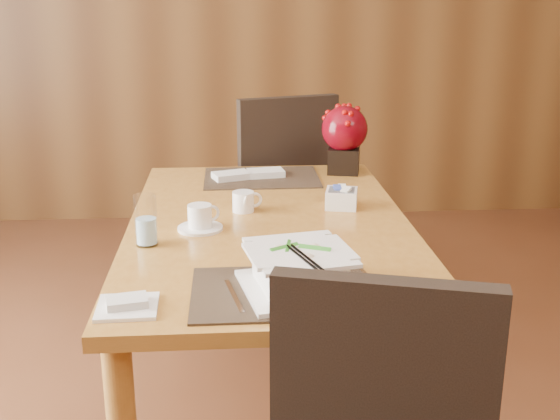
{
  "coord_description": "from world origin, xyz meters",
  "views": [
    {
      "loc": [
        -0.12,
        -1.53,
        1.47
      ],
      "look_at": [
        0.02,
        0.35,
        0.87
      ],
      "focal_mm": 45.0,
      "sensor_mm": 36.0,
      "label": 1
    }
  ],
  "objects": [
    {
      "name": "placemat_far",
      "position": [
        0.0,
        1.15,
        0.75
      ],
      "size": [
        0.45,
        0.33,
        0.01
      ],
      "primitive_type": "cube",
      "color": "black",
      "rests_on": "dining_table"
    },
    {
      "name": "napkins_far",
      "position": [
        -0.04,
        1.15,
        0.77
      ],
      "size": [
        0.29,
        0.16,
        0.02
      ],
      "primitive_type": null,
      "rotation": [
        0.0,
        0.0,
        0.23
      ],
      "color": "silver",
      "rests_on": "dining_table"
    },
    {
      "name": "creamer_jug",
      "position": [
        -0.08,
        0.72,
        0.78
      ],
      "size": [
        0.11,
        0.11,
        0.07
      ],
      "primitive_type": null,
      "rotation": [
        0.0,
        0.0,
        0.21
      ],
      "color": "white",
      "rests_on": "dining_table"
    },
    {
      "name": "sugar_caddy",
      "position": [
        0.25,
        0.75,
        0.78
      ],
      "size": [
        0.12,
        0.12,
        0.06
      ],
      "primitive_type": "cube",
      "rotation": [
        0.0,
        0.0,
        -0.21
      ],
      "color": "white",
      "rests_on": "dining_table"
    },
    {
      "name": "water_glass",
      "position": [
        -0.37,
        0.42,
        0.83
      ],
      "size": [
        0.09,
        0.09,
        0.15
      ],
      "primitive_type": "cylinder",
      "rotation": [
        0.0,
        0.0,
        0.41
      ],
      "color": "silver",
      "rests_on": "dining_table"
    },
    {
      "name": "far_chair",
      "position": [
        0.1,
        1.59,
        0.58
      ],
      "size": [
        0.59,
        0.6,
        1.02
      ],
      "rotation": [
        0.0,
        0.0,
        3.44
      ],
      "color": "black",
      "rests_on": "ground"
    },
    {
      "name": "bread_plate",
      "position": [
        -0.37,
        -0.01,
        0.75
      ],
      "size": [
        0.15,
        0.15,
        0.01
      ],
      "primitive_type": "cube",
      "rotation": [
        0.0,
        0.0,
        0.03
      ],
      "color": "white",
      "rests_on": "dining_table"
    },
    {
      "name": "berry_decor",
      "position": [
        0.34,
        1.22,
        0.9
      ],
      "size": [
        0.19,
        0.19,
        0.27
      ],
      "rotation": [
        0.0,
        0.0,
        -0.22
      ],
      "color": "black",
      "rests_on": "dining_table"
    },
    {
      "name": "soup_setting",
      "position": [
        0.04,
        0.06,
        0.8
      ],
      "size": [
        0.32,
        0.32,
        0.11
      ],
      "rotation": [
        0.0,
        0.0,
        0.19
      ],
      "color": "white",
      "rests_on": "dining_table"
    },
    {
      "name": "coffee_cup",
      "position": [
        -0.22,
        0.55,
        0.78
      ],
      "size": [
        0.14,
        0.14,
        0.08
      ],
      "rotation": [
        0.0,
        0.0,
        0.43
      ],
      "color": "white",
      "rests_on": "dining_table"
    },
    {
      "name": "dining_table",
      "position": [
        0.0,
        0.6,
        0.65
      ],
      "size": [
        0.9,
        1.5,
        0.75
      ],
      "color": "#B37A31",
      "rests_on": "ground"
    },
    {
      "name": "placemat_near",
      "position": [
        0.0,
        0.05,
        0.75
      ],
      "size": [
        0.45,
        0.33,
        0.01
      ],
      "primitive_type": "cube",
      "color": "black",
      "rests_on": "dining_table"
    },
    {
      "name": "back_wall",
      "position": [
        0.0,
        3.0,
        1.4
      ],
      "size": [
        5.0,
        0.02,
        2.8
      ],
      "primitive_type": "cube",
      "color": "brown",
      "rests_on": "ground"
    }
  ]
}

